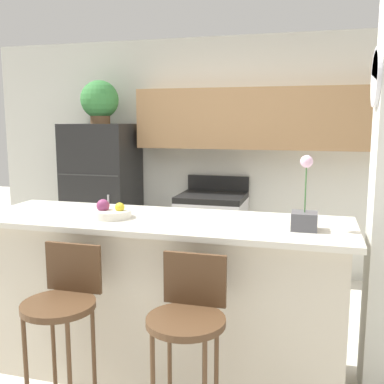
{
  "coord_description": "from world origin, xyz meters",
  "views": [
    {
      "loc": [
        0.94,
        -2.64,
        1.67
      ],
      "look_at": [
        0.0,
        0.76,
        1.1
      ],
      "focal_mm": 42.0,
      "sensor_mm": 36.0,
      "label": 1
    }
  ],
  "objects": [
    {
      "name": "bar_stool_right",
      "position": [
        0.36,
        -0.6,
        0.67
      ],
      "size": [
        0.4,
        0.4,
        0.99
      ],
      "color": "#4C331E",
      "rests_on": "ground_plane"
    },
    {
      "name": "stove_range",
      "position": [
        -0.08,
        1.85,
        0.46
      ],
      "size": [
        0.68,
        0.63,
        1.07
      ],
      "color": "silver",
      "rests_on": "ground_plane"
    },
    {
      "name": "wall_back",
      "position": [
        0.13,
        2.14,
        1.43
      ],
      "size": [
        5.6,
        0.38,
        2.55
      ],
      "color": "silver",
      "rests_on": "ground_plane"
    },
    {
      "name": "bar_stool_left",
      "position": [
        -0.36,
        -0.6,
        0.67
      ],
      "size": [
        0.4,
        0.4,
        0.99
      ],
      "color": "#4C331E",
      "rests_on": "ground_plane"
    },
    {
      "name": "counter_bar",
      "position": [
        0.0,
        0.0,
        0.53
      ],
      "size": [
        2.4,
        0.75,
        1.05
      ],
      "color": "beige",
      "rests_on": "ground_plane"
    },
    {
      "name": "trash_bin",
      "position": [
        -0.75,
        1.61,
        0.19
      ],
      "size": [
        0.28,
        0.28,
        0.38
      ],
      "color": "black",
      "rests_on": "ground_plane"
    },
    {
      "name": "orchid_vase",
      "position": [
        0.89,
        -0.07,
        1.15
      ],
      "size": [
        0.14,
        0.14,
        0.43
      ],
      "color": "#4C4C51",
      "rests_on": "counter_bar"
    },
    {
      "name": "refrigerator",
      "position": [
        -1.33,
        1.83,
        0.82
      ],
      "size": [
        0.72,
        0.66,
        1.63
      ],
      "color": "black",
      "rests_on": "ground_plane"
    },
    {
      "name": "fruit_bowl",
      "position": [
        -0.31,
        -0.06,
        1.09
      ],
      "size": [
        0.25,
        0.25,
        0.12
      ],
      "color": "silver",
      "rests_on": "counter_bar"
    },
    {
      "name": "potted_plant_on_fridge",
      "position": [
        -1.33,
        1.83,
        1.88
      ],
      "size": [
        0.41,
        0.41,
        0.46
      ],
      "color": "brown",
      "rests_on": "refrigerator"
    },
    {
      "name": "ground_plane",
      "position": [
        0.0,
        0.0,
        0.0
      ],
      "size": [
        14.0,
        14.0,
        0.0
      ],
      "primitive_type": "plane",
      "color": "beige"
    }
  ]
}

